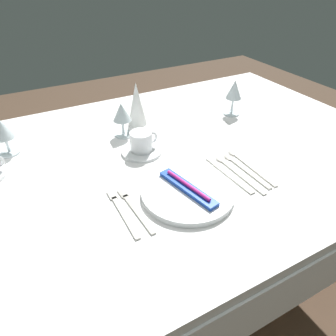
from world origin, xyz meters
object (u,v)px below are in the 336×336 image
(toothbrush_package, at_px, (188,188))
(spoon_dessert, at_px, (241,166))
(spoon_soup, at_px, (233,170))
(coffee_cup_left, at_px, (142,141))
(fork_inner, at_px, (121,211))
(wine_glass_centre, at_px, (2,131))
(wine_glass_left, at_px, (234,92))
(dinner_knife, at_px, (230,175))
(wine_glass_right, at_px, (122,114))
(dinner_plate, at_px, (188,192))
(spoon_tea, at_px, (246,163))
(fork_outer, at_px, (134,208))
(napkin_folded, at_px, (137,104))

(toothbrush_package, distance_m, spoon_dessert, 0.23)
(spoon_soup, relative_size, coffee_cup_left, 2.30)
(fork_inner, bearing_deg, wine_glass_centre, 116.93)
(coffee_cup_left, xyz_separation_m, wine_glass_left, (0.47, 0.10, 0.06))
(dinner_knife, bearing_deg, wine_glass_centre, 141.39)
(wine_glass_right, bearing_deg, spoon_dessert, -55.94)
(dinner_knife, distance_m, wine_glass_left, 0.47)
(wine_glass_left, bearing_deg, dinner_plate, -140.05)
(spoon_dessert, distance_m, wine_glass_right, 0.47)
(spoon_tea, height_order, wine_glass_left, wine_glass_left)
(toothbrush_package, distance_m, fork_outer, 0.16)
(dinner_knife, relative_size, spoon_soup, 0.94)
(dinner_knife, bearing_deg, wine_glass_right, 115.75)
(dinner_plate, relative_size, fork_outer, 1.31)
(napkin_folded, bearing_deg, wine_glass_left, -14.92)
(fork_outer, relative_size, dinner_knife, 0.95)
(dinner_knife, xyz_separation_m, spoon_dessert, (0.06, 0.02, -0.00))
(spoon_dessert, xyz_separation_m, wine_glass_centre, (-0.66, 0.45, 0.08))
(coffee_cup_left, bearing_deg, napkin_folded, 70.26)
(toothbrush_package, relative_size, fork_outer, 1.04)
(spoon_dessert, bearing_deg, coffee_cup_left, 136.03)
(fork_inner, height_order, wine_glass_right, wine_glass_right)
(spoon_tea, distance_m, wine_glass_centre, 0.82)
(dinner_plate, height_order, spoon_dessert, dinner_plate)
(napkin_folded, bearing_deg, spoon_tea, -65.51)
(spoon_tea, height_order, wine_glass_centre, wine_glass_centre)
(fork_outer, xyz_separation_m, dinner_knife, (0.32, -0.00, -0.00))
(toothbrush_package, xyz_separation_m, napkin_folded, (0.06, 0.48, 0.06))
(spoon_soup, distance_m, wine_glass_left, 0.44)
(toothbrush_package, distance_m, coffee_cup_left, 0.28)
(spoon_soup, bearing_deg, fork_inner, -178.48)
(spoon_tea, xyz_separation_m, napkin_folded, (-0.20, 0.44, 0.08))
(dinner_plate, height_order, napkin_folded, napkin_folded)
(wine_glass_right, bearing_deg, spoon_soup, -59.60)
(spoon_tea, relative_size, wine_glass_centre, 1.79)
(toothbrush_package, xyz_separation_m, spoon_dessert, (0.23, 0.04, -0.02))
(toothbrush_package, distance_m, wine_glass_centre, 0.65)
(spoon_tea, bearing_deg, wine_glass_centre, 147.16)
(fork_outer, distance_m, wine_glass_left, 0.71)
(fork_outer, bearing_deg, fork_inner, 171.29)
(fork_inner, height_order, spoon_dessert, spoon_dessert)
(fork_outer, height_order, wine_glass_left, wine_glass_left)
(dinner_plate, height_order, wine_glass_right, wine_glass_right)
(spoon_dessert, distance_m, wine_glass_centre, 0.80)
(fork_inner, height_order, napkin_folded, napkin_folded)
(spoon_dessert, relative_size, napkin_folded, 1.24)
(spoon_tea, relative_size, napkin_folded, 1.34)
(spoon_soup, bearing_deg, toothbrush_package, -169.80)
(toothbrush_package, xyz_separation_m, dinner_knife, (0.16, 0.01, -0.02))
(fork_inner, bearing_deg, dinner_plate, -7.20)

